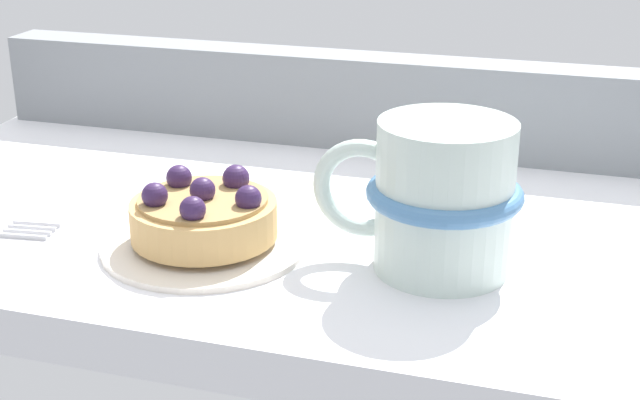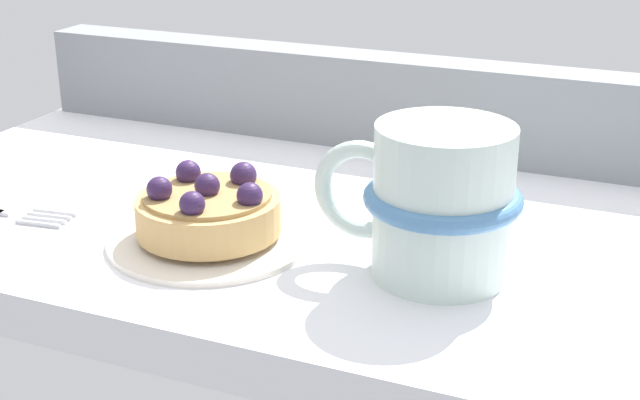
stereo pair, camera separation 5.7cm
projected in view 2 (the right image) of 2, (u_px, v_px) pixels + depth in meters
ground_plane at (337, 236)px, 65.29cm from camera, size 72.47×37.74×3.13cm
window_rail_back at (410, 105)px, 77.57cm from camera, size 71.02×4.30×7.98cm
dessert_plate at (210, 237)px, 60.26cm from camera, size 13.64×13.64×0.83cm
raspberry_tart at (209, 210)px, 59.54cm from camera, size 9.60×9.60×4.13cm
coffee_mug at (438, 201)px, 54.36cm from camera, size 13.19×9.63×9.57cm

